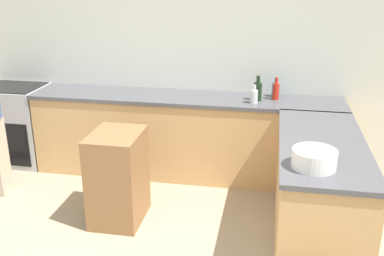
# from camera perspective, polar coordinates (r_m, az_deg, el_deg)

# --- Properties ---
(wall_back) EXTENTS (8.00, 0.06, 2.70)m
(wall_back) POSITION_cam_1_polar(r_m,az_deg,el_deg) (5.09, -0.19, 9.67)
(wall_back) COLOR silver
(wall_back) RESTS_ON ground_plane
(counter_back) EXTENTS (3.40, 0.61, 0.92)m
(counter_back) POSITION_cam_1_polar(r_m,az_deg,el_deg) (5.02, -0.85, -0.99)
(counter_back) COLOR tan
(counter_back) RESTS_ON ground_plane
(counter_peninsula) EXTENTS (0.69, 1.67, 0.92)m
(counter_peninsula) POSITION_cam_1_polar(r_m,az_deg,el_deg) (3.95, 15.64, -7.89)
(counter_peninsula) COLOR tan
(counter_peninsula) RESTS_ON ground_plane
(range_oven) EXTENTS (0.70, 0.59, 0.93)m
(range_oven) POSITION_cam_1_polar(r_m,az_deg,el_deg) (5.76, -21.29, 0.42)
(range_oven) COLOR #ADADB2
(range_oven) RESTS_ON ground_plane
(island_table) EXTENTS (0.44, 0.56, 0.86)m
(island_table) POSITION_cam_1_polar(r_m,az_deg,el_deg) (4.19, -9.39, -6.19)
(island_table) COLOR brown
(island_table) RESTS_ON ground_plane
(mixing_bowl) EXTENTS (0.31, 0.31, 0.13)m
(mixing_bowl) POSITION_cam_1_polar(r_m,az_deg,el_deg) (3.25, 15.25, -3.79)
(mixing_bowl) COLOR white
(mixing_bowl) RESTS_ON counter_peninsula
(wine_bottle_dark) EXTENTS (0.08, 0.08, 0.26)m
(wine_bottle_dark) POSITION_cam_1_polar(r_m,az_deg,el_deg) (4.75, 8.35, 4.72)
(wine_bottle_dark) COLOR black
(wine_bottle_dark) RESTS_ON counter_back
(vinegar_bottle_clear) EXTENTS (0.08, 0.08, 0.19)m
(vinegar_bottle_clear) POSITION_cam_1_polar(r_m,az_deg,el_deg) (4.65, 7.87, 4.04)
(vinegar_bottle_clear) COLOR silver
(vinegar_bottle_clear) RESTS_ON counter_back
(hot_sauce_bottle) EXTENTS (0.07, 0.07, 0.24)m
(hot_sauce_bottle) POSITION_cam_1_polar(r_m,az_deg,el_deg) (4.82, 10.61, 4.69)
(hot_sauce_bottle) COLOR red
(hot_sauce_bottle) RESTS_ON counter_back
(dish_soap_bottle) EXTENTS (0.09, 0.09, 0.21)m
(dish_soap_bottle) POSITION_cam_1_polar(r_m,az_deg,el_deg) (4.92, 10.60, 4.85)
(dish_soap_bottle) COLOR #338CBF
(dish_soap_bottle) RESTS_ON counter_back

